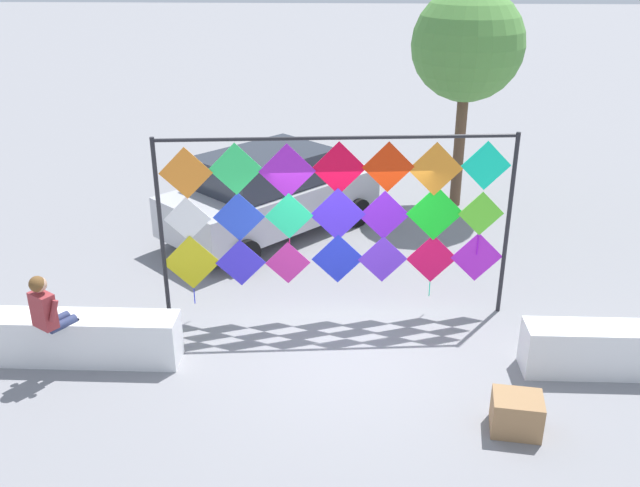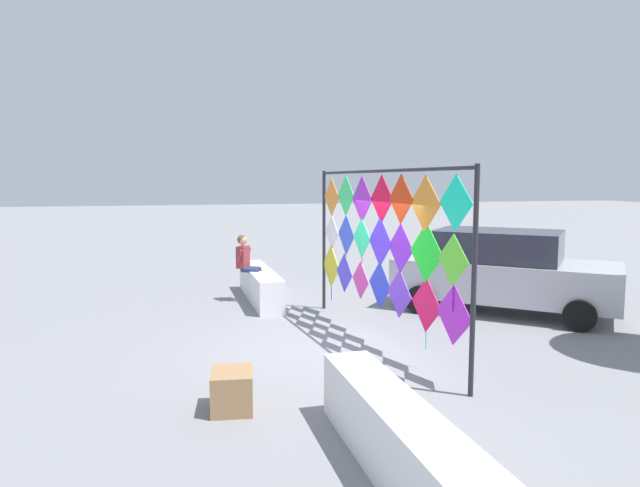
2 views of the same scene
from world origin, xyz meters
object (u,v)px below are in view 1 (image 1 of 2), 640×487
seated_vendor (52,314)px  cardboard_box_large (516,414)px  parked_car (270,193)px  kite_display_rack (337,210)px  tree_broadleaf (471,42)px

seated_vendor → cardboard_box_large: bearing=-9.7°
seated_vendor → parked_car: 5.81m
cardboard_box_large → kite_display_rack: bearing=129.2°
seated_vendor → tree_broadleaf: tree_broadleaf is taller
parked_car → cardboard_box_large: 7.39m
kite_display_rack → parked_car: kite_display_rack is taller
cardboard_box_large → seated_vendor: bearing=170.3°
seated_vendor → cardboard_box_large: 6.43m
kite_display_rack → seated_vendor: bearing=-155.5°
seated_vendor → cardboard_box_large: seated_vendor is taller
cardboard_box_large → tree_broadleaf: tree_broadleaf is taller
tree_broadleaf → cardboard_box_large: bearing=-93.0°
parked_car → tree_broadleaf: 5.41m
seated_vendor → parked_car: size_ratio=0.34×
seated_vendor → cardboard_box_large: size_ratio=2.55×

